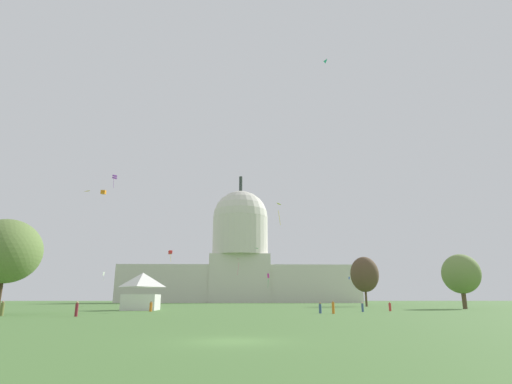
{
  "coord_description": "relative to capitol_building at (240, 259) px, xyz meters",
  "views": [
    {
      "loc": [
        0.45,
        -20.65,
        1.97
      ],
      "look_at": [
        4.6,
        108.46,
        36.03
      ],
      "focal_mm": 28.48,
      "sensor_mm": 36.0,
      "label": 1
    }
  ],
  "objects": [
    {
      "name": "kite_magenta_low",
      "position": [
        8.53,
        -99.83,
        -14.64
      ],
      "size": [
        0.64,
        0.3,
        3.9
      ],
      "rotation": [
        0.0,
        0.0,
        2.06
      ],
      "color": "#D1339E"
    },
    {
      "name": "person_maroon_back_left",
      "position": [
        -17.62,
        -164.64,
        -21.5
      ],
      "size": [
        0.48,
        0.48,
        1.72
      ],
      "rotation": [
        0.0,
        0.0,
        5.32
      ],
      "color": "maroon",
      "rests_on": "ground_plane"
    },
    {
      "name": "kite_violet_high",
      "position": [
        -35.39,
        -101.62,
        13.37
      ],
      "size": [
        1.4,
        1.39,
        3.86
      ],
      "rotation": [
        0.0,
        0.0,
        4.02
      ],
      "color": "purple"
    },
    {
      "name": "kite_gold_mid",
      "position": [
        -29.81,
        -133.3,
        0.51
      ],
      "size": [
        1.46,
        1.21,
        0.2
      ],
      "rotation": [
        0.0,
        0.0,
        2.57
      ],
      "color": "gold"
    },
    {
      "name": "tree_east_mid",
      "position": [
        46.11,
        -130.82,
        -15.4
      ],
      "size": [
        8.41,
        9.07,
        10.9
      ],
      "color": "brown",
      "rests_on": "ground_plane"
    },
    {
      "name": "kite_blue_low",
      "position": [
        39.33,
        -67.79,
        -13.19
      ],
      "size": [
        0.33,
        0.61,
        0.93
      ],
      "rotation": [
        0.0,
        0.0,
        1.1
      ],
      "color": "blue"
    },
    {
      "name": "person_red_near_tent",
      "position": [
        26.02,
        -144.51,
        -21.62
      ],
      "size": [
        0.47,
        0.47,
        1.51
      ],
      "rotation": [
        0.0,
        0.0,
        4.91
      ],
      "color": "red",
      "rests_on": "ground_plane"
    },
    {
      "name": "kite_yellow_mid",
      "position": [
        8.74,
        -137.9,
        -3.23
      ],
      "size": [
        1.36,
        1.88,
        3.87
      ],
      "rotation": [
        0.0,
        0.0,
        1.12
      ],
      "color": "yellow"
    },
    {
      "name": "event_tent",
      "position": [
        -16.68,
        -137.93,
        -18.94
      ],
      "size": [
        6.4,
        7.25,
        6.59
      ],
      "rotation": [
        0.0,
        0.0,
        0.04
      ],
      "color": "white",
      "rests_on": "ground_plane"
    },
    {
      "name": "kite_green_mid",
      "position": [
        7.51,
        -41.02,
        0.4
      ],
      "size": [
        1.43,
        0.8,
        0.25
      ],
      "rotation": [
        0.0,
        0.0,
        0.21
      ],
      "color": "green"
    },
    {
      "name": "person_orange_front_left",
      "position": [
        -13.18,
        -145.92,
        -21.58
      ],
      "size": [
        0.59,
        0.59,
        1.62
      ],
      "rotation": [
        0.0,
        0.0,
        3.59
      ],
      "color": "orange",
      "rests_on": "ground_plane"
    },
    {
      "name": "ground_plane",
      "position": [
        1.04,
        -193.21,
        -22.31
      ],
      "size": [
        800.0,
        800.0,
        0.0
      ],
      "primitive_type": "plane",
      "color": "#4C7538"
    },
    {
      "name": "kite_white_low",
      "position": [
        -38.36,
        -94.2,
        -13.55
      ],
      "size": [
        0.46,
        1.04,
        2.76
      ],
      "rotation": [
        0.0,
        0.0,
        0.54
      ],
      "color": "white"
    },
    {
      "name": "person_olive_aisle_center",
      "position": [
        -27.06,
        -162.85,
        -21.52
      ],
      "size": [
        0.61,
        0.61,
        1.73
      ],
      "rotation": [
        0.0,
        0.0,
        0.49
      ],
      "color": "olive",
      "rests_on": "ground_plane"
    },
    {
      "name": "kite_red_low",
      "position": [
        -20.76,
        -88.26,
        -6.56
      ],
      "size": [
        1.36,
        1.38,
        3.33
      ],
      "rotation": [
        0.0,
        0.0,
        3.73
      ],
      "color": "red"
    },
    {
      "name": "person_orange_back_right",
      "position": [
        13.92,
        -156.49,
        -21.5
      ],
      "size": [
        0.4,
        0.4,
        1.74
      ],
      "rotation": [
        0.0,
        0.0,
        1.68
      ],
      "color": "orange",
      "rests_on": "ground_plane"
    },
    {
      "name": "person_denim_front_right",
      "position": [
        12.37,
        -155.12,
        -21.61
      ],
      "size": [
        0.48,
        0.48,
        1.52
      ],
      "rotation": [
        0.0,
        0.0,
        2.71
      ],
      "color": "#3D5684",
      "rests_on": "ground_plane"
    },
    {
      "name": "person_denim_edge_west",
      "position": [
        20.27,
        -148.51,
        -21.61
      ],
      "size": [
        0.44,
        0.44,
        1.51
      ],
      "rotation": [
        0.0,
        0.0,
        2.86
      ],
      "color": "#3D5684",
      "rests_on": "ground_plane"
    },
    {
      "name": "tree_east_far",
      "position": [
        34.14,
        -104.11,
        -13.99
      ],
      "size": [
        8.03,
        7.19,
        12.98
      ],
      "color": "brown",
      "rests_on": "ground_plane"
    },
    {
      "name": "tree_west_far",
      "position": [
        -29.7,
        -159.2,
        -14.24
      ],
      "size": [
        9.77,
        10.63,
        12.27
      ],
      "color": "#42301E",
      "rests_on": "ground_plane"
    },
    {
      "name": "kite_pink_low",
      "position": [
        0.44,
        -94.38,
        -9.8
      ],
      "size": [
        1.01,
        1.65,
        4.31
      ],
      "rotation": [
        0.0,
        0.0,
        1.36
      ],
      "color": "pink"
    },
    {
      "name": "kite_orange_mid",
      "position": [
        -32.66,
        -117.12,
        4.83
      ],
      "size": [
        1.08,
        1.13,
        1.12
      ],
      "rotation": [
        0.0,
        0.0,
        6.24
      ],
      "color": "orange"
    },
    {
      "name": "capitol_building",
      "position": [
        0.0,
        0.0,
        0.0
      ],
      "size": [
        122.12,
        29.26,
        67.01
      ],
      "color": "beige",
      "rests_on": "ground_plane"
    },
    {
      "name": "kite_cyan_high",
      "position": [
        20.84,
        -126.46,
        35.67
      ],
      "size": [
        0.76,
        1.55,
        0.25
      ],
      "rotation": [
        0.0,
        0.0,
        4.72
      ],
      "color": "#33BCDB"
    }
  ]
}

